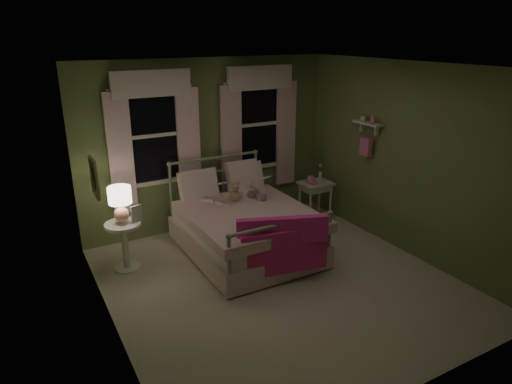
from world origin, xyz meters
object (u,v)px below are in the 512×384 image
table_lamp (120,201)px  nightstand_left (124,240)px  bed (245,227)px  child_left (212,185)px  teddy_bear (235,193)px  child_right (247,177)px  nightstand_right (315,188)px

table_lamp → nightstand_left: bearing=-90.0°
bed → table_lamp: 1.72m
child_left → teddy_bear: child_left is taller
child_right → table_lamp: bearing=-7.5°
bed → table_lamp: bed is taller
teddy_bear → nightstand_left: size_ratio=0.46×
child_right → nightstand_left: 1.93m
nightstand_left → nightstand_right: 3.14m
bed → teddy_bear: 0.50m
table_lamp → nightstand_right: size_ratio=0.72×
table_lamp → child_left: bearing=5.2°
child_left → child_right: (0.56, 0.00, 0.02)m
bed → teddy_bear: bearing=91.2°
nightstand_left → table_lamp: 0.54m
teddy_bear → child_right: bearing=29.5°
child_right → teddy_bear: child_right is taller
child_right → teddy_bear: 0.35m
child_right → table_lamp: (-1.86, -0.12, 0.01)m
nightstand_left → table_lamp: bearing=90.0°
child_right → nightstand_right: bearing=170.6°
teddy_bear → table_lamp: table_lamp is taller
nightstand_right → nightstand_left: bearing=-177.1°
bed → child_left: bearing=123.4°
bed → teddy_bear: bed is taller
teddy_bear → nightstand_right: (1.56, 0.20, -0.24)m
teddy_bear → table_lamp: 1.59m
child_left → nightstand_left: bearing=-20.3°
child_left → table_lamp: 1.30m
bed → child_right: child_right is taller
child_left → nightstand_left: size_ratio=1.07×
nightstand_left → nightstand_right: size_ratio=1.02×
child_left → child_right: bearing=154.5°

